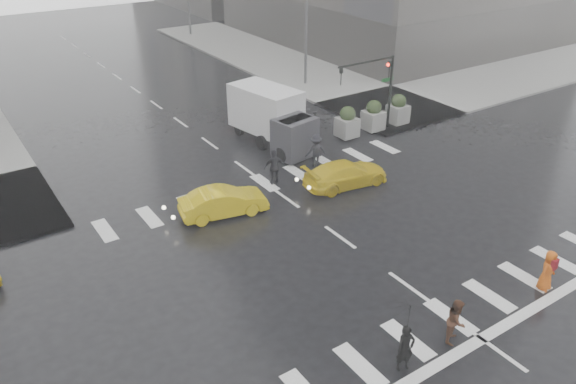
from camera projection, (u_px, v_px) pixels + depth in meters
ground at (340, 237)px, 23.39m from camera, size 120.00×120.00×0.00m
sidewalk_ne at (394, 68)px, 45.77m from camera, size 35.00×35.00×0.15m
road_markings at (340, 237)px, 23.39m from camera, size 18.00×48.00×0.01m
traffic_signal_pole at (378, 80)px, 32.18m from camera, size 4.45×0.42×4.50m
street_lamp_near at (305, 17)px, 39.60m from camera, size 2.15×0.22×9.00m
planter_west at (347, 122)px, 32.38m from camera, size 1.10×1.10×1.80m
planter_mid at (373, 116)px, 33.36m from camera, size 1.10×1.10×1.80m
planter_east at (398, 109)px, 34.35m from camera, size 1.10×1.10×1.80m
pedestrian_black at (408, 326)px, 16.17m from camera, size 1.17×1.18×2.43m
pedestrian_brown at (456, 320)px, 17.65m from camera, size 0.96×0.90×1.57m
pedestrian_orange at (548, 270)px, 19.99m from camera, size 0.82×0.59×1.58m
pedestrian_far_a at (274, 167)px, 27.29m from camera, size 1.19×0.92×1.80m
pedestrian_far_b at (316, 151)px, 29.12m from camera, size 1.24×0.90×1.73m
taxi_mid at (223, 202)px, 24.75m from camera, size 4.05×2.06×1.27m
taxi_rear at (346, 174)px, 27.27m from camera, size 3.96×2.18×1.24m
box_truck at (273, 116)px, 31.32m from camera, size 2.20×5.86×3.12m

